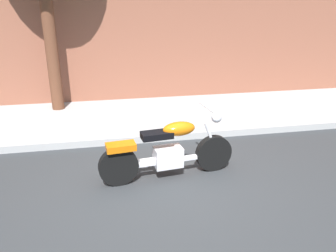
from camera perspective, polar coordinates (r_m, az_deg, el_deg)
ground_plane at (r=5.34m, az=0.18°, el=-9.93°), size 60.00×60.00×0.00m
sidewalk at (r=8.08m, az=-4.00°, el=1.50°), size 25.97×2.74×0.14m
motorcycle at (r=5.39m, az=-0.04°, el=-4.22°), size 2.19×0.70×1.11m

